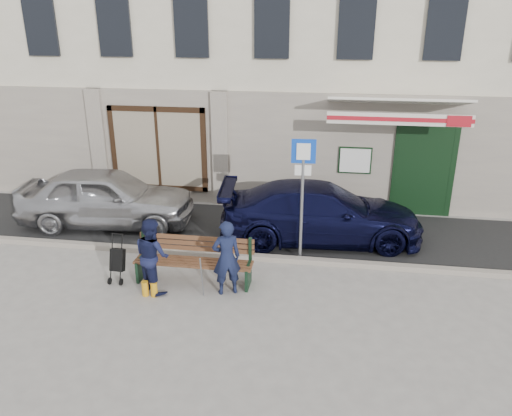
% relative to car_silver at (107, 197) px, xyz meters
% --- Properties ---
extents(ground, '(80.00, 80.00, 0.00)m').
position_rel_car_silver_xyz_m(ground, '(3.97, -2.93, -0.75)').
color(ground, '#9E9991').
rests_on(ground, ground).
extents(asphalt_lane, '(60.00, 3.20, 0.01)m').
position_rel_car_silver_xyz_m(asphalt_lane, '(3.97, 0.17, -0.75)').
color(asphalt_lane, '#282828').
rests_on(asphalt_lane, ground).
extents(curb, '(60.00, 0.18, 0.12)m').
position_rel_car_silver_xyz_m(curb, '(3.97, -1.43, -0.69)').
color(curb, '#9E9384').
rests_on(curb, ground).
extents(building, '(20.00, 8.27, 10.00)m').
position_rel_car_silver_xyz_m(building, '(3.97, 5.53, 4.22)').
color(building, beige).
rests_on(building, ground).
extents(car_silver, '(4.57, 2.22, 1.50)m').
position_rel_car_silver_xyz_m(car_silver, '(0.00, 0.00, 0.00)').
color(car_silver, '#B2B2B7').
rests_on(car_silver, ground).
extents(car_navy, '(4.96, 2.39, 1.39)m').
position_rel_car_silver_xyz_m(car_navy, '(5.45, -0.10, -0.06)').
color(car_navy, black).
rests_on(car_navy, ground).
extents(parking_sign, '(0.51, 0.08, 2.74)m').
position_rel_car_silver_xyz_m(parking_sign, '(5.05, -1.26, 1.09)').
color(parking_sign, gray).
rests_on(parking_sign, ground).
extents(bench, '(2.40, 1.17, 0.98)m').
position_rel_car_silver_xyz_m(bench, '(2.94, -2.58, -0.29)').
color(bench, brown).
rests_on(bench, ground).
extents(man, '(0.65, 0.55, 1.52)m').
position_rel_car_silver_xyz_m(man, '(3.74, -2.90, 0.01)').
color(man, '#141A37').
rests_on(man, ground).
extents(woman, '(0.93, 0.91, 1.51)m').
position_rel_car_silver_xyz_m(woman, '(2.29, -3.00, 0.01)').
color(woman, '#15193B').
rests_on(woman, ground).
extents(stroller, '(0.30, 0.42, 0.99)m').
position_rel_car_silver_xyz_m(stroller, '(1.44, -2.75, -0.31)').
color(stroller, black).
rests_on(stroller, ground).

